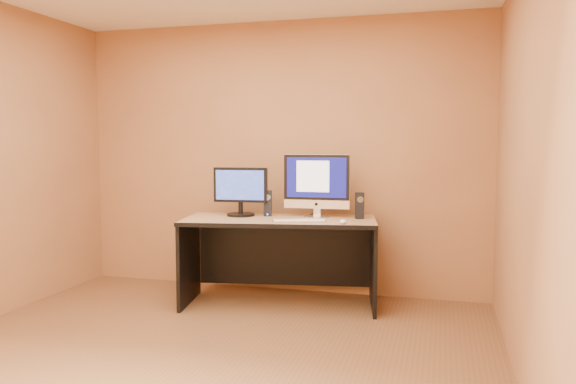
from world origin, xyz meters
name	(u,v)px	position (x,y,z in m)	size (l,w,h in m)	color
floor	(192,365)	(0.00, 0.00, 0.00)	(4.00, 4.00, 0.00)	brown
walls	(189,165)	(0.00, 0.00, 1.30)	(4.00, 4.00, 2.60)	#A57042
desk	(280,262)	(0.17, 1.46, 0.39)	(1.68, 0.73, 0.78)	tan
imac	(316,185)	(0.46, 1.61, 1.06)	(0.60, 0.22, 0.58)	silver
second_monitor	(241,192)	(-0.23, 1.54, 1.00)	(0.50, 0.25, 0.44)	black
speaker_left	(268,203)	(0.01, 1.60, 0.89)	(0.07, 0.08, 0.23)	black
speaker_right	(360,206)	(0.85, 1.63, 0.89)	(0.07, 0.08, 0.23)	black
keyboard	(299,221)	(0.39, 1.29, 0.79)	(0.45, 0.12, 0.02)	silver
mouse	(343,221)	(0.76, 1.29, 0.79)	(0.06, 0.11, 0.04)	white
cable_a	(318,215)	(0.45, 1.77, 0.78)	(0.01, 0.01, 0.23)	black
cable_b	(312,214)	(0.38, 1.78, 0.78)	(0.01, 0.01, 0.19)	black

